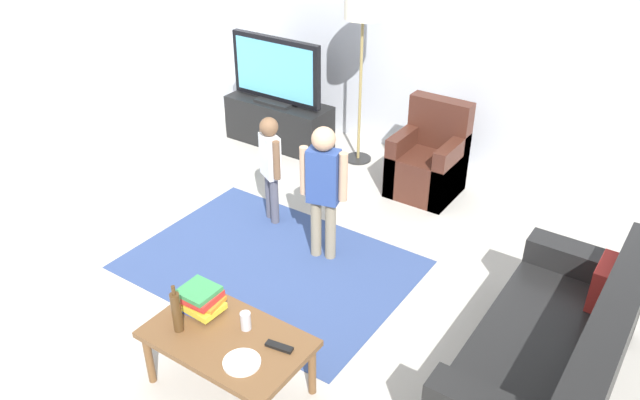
{
  "coord_description": "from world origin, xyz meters",
  "views": [
    {
      "loc": [
        2.3,
        -2.76,
        3.05
      ],
      "look_at": [
        0.0,
        0.6,
        0.65
      ],
      "focal_mm": 35.32,
      "sensor_mm": 36.0,
      "label": 1
    }
  ],
  "objects_px": {
    "plate": "(242,362)",
    "child_center": "(323,182)",
    "tv": "(276,71)",
    "coffee_table": "(228,342)",
    "tv_stand": "(279,123)",
    "armchair": "(429,163)",
    "book_stack": "(200,300)",
    "floor_lamp": "(363,14)",
    "bottle": "(177,312)",
    "soda_can": "(246,321)",
    "tv_remote": "(279,347)",
    "child_near_tv": "(270,160)",
    "couch": "(559,362)"
  },
  "relations": [
    {
      "from": "couch",
      "to": "soda_can",
      "type": "xyz_separation_m",
      "value": [
        -1.65,
        -0.94,
        0.19
      ]
    },
    {
      "from": "tv_stand",
      "to": "plate",
      "type": "xyz_separation_m",
      "value": [
        2.16,
        -3.15,
        0.18
      ]
    },
    {
      "from": "plate",
      "to": "child_near_tv",
      "type": "bearing_deg",
      "value": 123.82
    },
    {
      "from": "floor_lamp",
      "to": "armchair",
      "type": "bearing_deg",
      "value": -11.94
    },
    {
      "from": "bottle",
      "to": "tv_remote",
      "type": "relative_size",
      "value": 1.97
    },
    {
      "from": "child_near_tv",
      "to": "plate",
      "type": "height_order",
      "value": "child_near_tv"
    },
    {
      "from": "tv",
      "to": "bottle",
      "type": "height_order",
      "value": "tv"
    },
    {
      "from": "tv_stand",
      "to": "bottle",
      "type": "distance_m",
      "value": 3.57
    },
    {
      "from": "floor_lamp",
      "to": "tv_remote",
      "type": "distance_m",
      "value": 3.53
    },
    {
      "from": "armchair",
      "to": "floor_lamp",
      "type": "distance_m",
      "value": 1.55
    },
    {
      "from": "armchair",
      "to": "tv_remote",
      "type": "distance_m",
      "value": 2.92
    },
    {
      "from": "floor_lamp",
      "to": "bottle",
      "type": "xyz_separation_m",
      "value": [
        0.72,
        -3.3,
        -0.98
      ]
    },
    {
      "from": "plate",
      "to": "child_center",
      "type": "bearing_deg",
      "value": 108.31
    },
    {
      "from": "coffee_table",
      "to": "book_stack",
      "type": "distance_m",
      "value": 0.34
    },
    {
      "from": "soda_can",
      "to": "tv_stand",
      "type": "bearing_deg",
      "value": 124.36
    },
    {
      "from": "tv_stand",
      "to": "child_near_tv",
      "type": "distance_m",
      "value": 1.65
    },
    {
      "from": "tv_stand",
      "to": "child_near_tv",
      "type": "height_order",
      "value": "child_near_tv"
    },
    {
      "from": "plate",
      "to": "coffee_table",
      "type": "bearing_deg",
      "value": 151.42
    },
    {
      "from": "armchair",
      "to": "book_stack",
      "type": "bearing_deg",
      "value": -94.01
    },
    {
      "from": "armchair",
      "to": "child_center",
      "type": "relative_size",
      "value": 0.78
    },
    {
      "from": "couch",
      "to": "soda_can",
      "type": "distance_m",
      "value": 1.91
    },
    {
      "from": "couch",
      "to": "bottle",
      "type": "relative_size",
      "value": 5.37
    },
    {
      "from": "tv",
      "to": "coffee_table",
      "type": "xyz_separation_m",
      "value": [
        1.94,
        -3.01,
        -0.48
      ]
    },
    {
      "from": "book_stack",
      "to": "plate",
      "type": "bearing_deg",
      "value": -22.42
    },
    {
      "from": "floor_lamp",
      "to": "coffee_table",
      "type": "bearing_deg",
      "value": -72.56
    },
    {
      "from": "tv",
      "to": "bottle",
      "type": "distance_m",
      "value": 3.55
    },
    {
      "from": "bottle",
      "to": "plate",
      "type": "bearing_deg",
      "value": 0.0
    },
    {
      "from": "child_near_tv",
      "to": "armchair",
      "type": "bearing_deg",
      "value": 54.3
    },
    {
      "from": "bottle",
      "to": "plate",
      "type": "distance_m",
      "value": 0.52
    },
    {
      "from": "tv_stand",
      "to": "floor_lamp",
      "type": "bearing_deg",
      "value": 9.18
    },
    {
      "from": "soda_can",
      "to": "book_stack",
      "type": "bearing_deg",
      "value": -175.65
    },
    {
      "from": "coffee_table",
      "to": "tv_remote",
      "type": "distance_m",
      "value": 0.34
    },
    {
      "from": "coffee_table",
      "to": "plate",
      "type": "height_order",
      "value": "plate"
    },
    {
      "from": "floor_lamp",
      "to": "child_near_tv",
      "type": "relative_size",
      "value": 1.79
    },
    {
      "from": "armchair",
      "to": "child_near_tv",
      "type": "distance_m",
      "value": 1.6
    },
    {
      "from": "coffee_table",
      "to": "book_stack",
      "type": "bearing_deg",
      "value": 162.54
    },
    {
      "from": "armchair",
      "to": "child_center",
      "type": "height_order",
      "value": "child_center"
    },
    {
      "from": "tv",
      "to": "child_center",
      "type": "xyz_separation_m",
      "value": [
        1.62,
        -1.5,
        -0.15
      ]
    },
    {
      "from": "floor_lamp",
      "to": "plate",
      "type": "distance_m",
      "value": 3.69
    },
    {
      "from": "child_center",
      "to": "bottle",
      "type": "bearing_deg",
      "value": -88.64
    },
    {
      "from": "bottle",
      "to": "soda_can",
      "type": "relative_size",
      "value": 2.79
    },
    {
      "from": "child_near_tv",
      "to": "tv",
      "type": "bearing_deg",
      "value": 125.71
    },
    {
      "from": "coffee_table",
      "to": "floor_lamp",
      "type": "bearing_deg",
      "value": 107.44
    },
    {
      "from": "couch",
      "to": "floor_lamp",
      "type": "relative_size",
      "value": 1.01
    },
    {
      "from": "floor_lamp",
      "to": "plate",
      "type": "height_order",
      "value": "floor_lamp"
    },
    {
      "from": "floor_lamp",
      "to": "child_near_tv",
      "type": "distance_m",
      "value": 1.74
    },
    {
      "from": "floor_lamp",
      "to": "book_stack",
      "type": "relative_size",
      "value": 6.01
    },
    {
      "from": "couch",
      "to": "tv_stand",
      "type": "bearing_deg",
      "value": 151.57
    },
    {
      "from": "tv",
      "to": "coffee_table",
      "type": "bearing_deg",
      "value": -57.2
    },
    {
      "from": "bottle",
      "to": "child_near_tv",
      "type": "bearing_deg",
      "value": 111.68
    }
  ]
}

